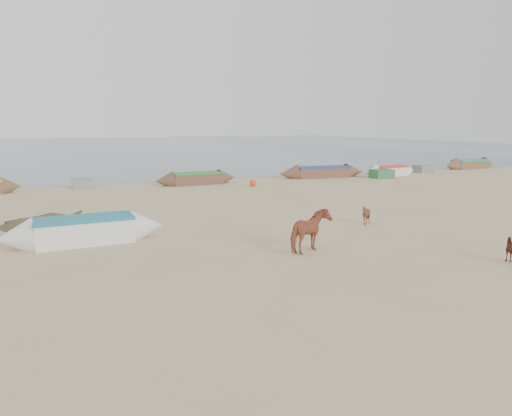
{
  "coord_description": "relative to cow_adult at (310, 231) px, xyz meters",
  "views": [
    {
      "loc": [
        -6.77,
        -12.32,
        3.99
      ],
      "look_at": [
        0.0,
        4.0,
        1.0
      ],
      "focal_mm": 35.0,
      "sensor_mm": 36.0,
      "label": 1
    }
  ],
  "objects": [
    {
      "name": "near_canoe",
      "position": [
        -6.47,
        3.93,
        -0.21
      ],
      "size": [
        5.49,
        1.71,
        0.91
      ],
      "primitive_type": null,
      "rotation": [
        0.0,
        0.0,
        0.08
      ],
      "color": "silver",
      "rests_on": "ground"
    },
    {
      "name": "cow_adult",
      "position": [
        0.0,
        0.0,
        0.0
      ],
      "size": [
        1.74,
        1.4,
        1.34
      ],
      "primitive_type": "imported",
      "rotation": [
        0.0,
        0.0,
        2.07
      ],
      "color": "#9C5033",
      "rests_on": "ground"
    },
    {
      "name": "ground",
      "position": [
        -0.63,
        -1.12,
        -0.67
      ],
      "size": [
        140.0,
        140.0,
        0.0
      ],
      "primitive_type": "plane",
      "color": "tan",
      "rests_on": "ground"
    },
    {
      "name": "calf_front",
      "position": [
        4.18,
        2.99,
        -0.27
      ],
      "size": [
        0.73,
        0.65,
        0.8
      ],
      "primitive_type": "imported",
      "rotation": [
        0.0,
        0.0,
        -1.58
      ],
      "color": "#562C1B",
      "rests_on": "ground"
    },
    {
      "name": "beach_clutter",
      "position": [
        3.89,
        18.11,
        -0.37
      ],
      "size": [
        43.88,
        4.23,
        0.64
      ],
      "color": "#316E46",
      "rests_on": "ground"
    },
    {
      "name": "waterline_canoes",
      "position": [
        -0.48,
        19.02,
        -0.26
      ],
      "size": [
        62.82,
        4.11,
        0.85
      ],
      "color": "brown",
      "rests_on": "ground"
    },
    {
      "name": "sea",
      "position": [
        -0.63,
        80.88,
        -0.66
      ],
      "size": [
        160.0,
        160.0,
        0.0
      ],
      "primitive_type": "plane",
      "color": "slate",
      "rests_on": "ground"
    },
    {
      "name": "debris_pile",
      "position": [
        -7.47,
        7.78,
        -0.42
      ],
      "size": [
        3.79,
        3.79,
        0.5
      ],
      "primitive_type": "cone",
      "rotation": [
        0.0,
        0.0,
        0.02
      ],
      "color": "brown",
      "rests_on": "ground"
    }
  ]
}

